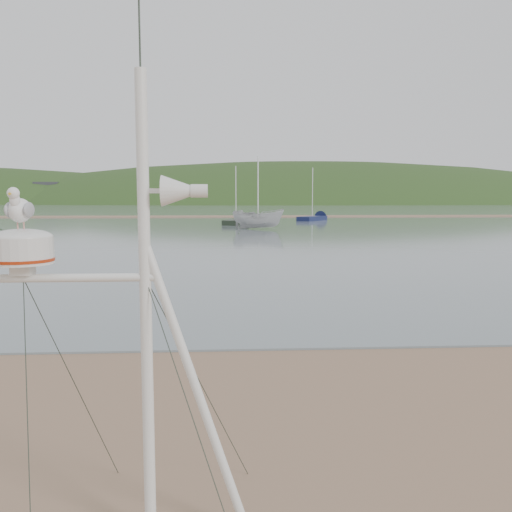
{
  "coord_description": "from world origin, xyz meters",
  "views": [
    {
      "loc": [
        2.28,
        -5.9,
        2.9
      ],
      "look_at": [
        2.68,
        1.0,
        2.13
      ],
      "focal_mm": 38.0,
      "sensor_mm": 36.0,
      "label": 1
    }
  ],
  "objects": [
    {
      "name": "hill_ridge",
      "position": [
        18.52,
        235.0,
        -19.7
      ],
      "size": [
        620.0,
        180.0,
        80.0
      ],
      "color": "#213A18",
      "rests_on": "ground"
    },
    {
      "name": "sailboat_blue_far",
      "position": [
        13.59,
        59.26,
        0.3
      ],
      "size": [
        5.16,
        6.57,
        6.77
      ],
      "color": "#131A43",
      "rests_on": "ground"
    },
    {
      "name": "sandbar",
      "position": [
        0.0,
        70.0,
        0.07
      ],
      "size": [
        560.0,
        7.0,
        0.07
      ],
      "primitive_type": "cube",
      "color": "#7F6049",
      "rests_on": "water"
    },
    {
      "name": "ground",
      "position": [
        0.0,
        0.0,
        0.0
      ],
      "size": [
        560.0,
        560.0,
        0.0
      ],
      "primitive_type": "plane",
      "color": "#7F6049",
      "rests_on": "ground"
    },
    {
      "name": "mast_rig",
      "position": [
        1.57,
        -1.54,
        1.14
      ],
      "size": [
        2.1,
        2.24,
        4.73
      ],
      "color": "white",
      "rests_on": "ground"
    },
    {
      "name": "far_cottages",
      "position": [
        3.0,
        196.0,
        4.0
      ],
      "size": [
        294.4,
        6.3,
        8.0
      ],
      "color": "beige",
      "rests_on": "ground"
    },
    {
      "name": "boat_white",
      "position": [
        5.16,
        41.13,
        2.33
      ],
      "size": [
        2.15,
        2.12,
        4.57
      ],
      "primitive_type": "imported",
      "rotation": [
        0.0,
        0.0,
        1.31
      ],
      "color": "beige",
      "rests_on": "water"
    },
    {
      "name": "sailboat_dark_mid",
      "position": [
        3.87,
        50.69,
        0.3
      ],
      "size": [
        3.36,
        6.61,
        6.42
      ],
      "color": "black",
      "rests_on": "ground"
    },
    {
      "name": "water",
      "position": [
        0.0,
        132.0,
        0.02
      ],
      "size": [
        560.0,
        256.0,
        0.04
      ],
      "primitive_type": "cube",
      "color": "slate",
      "rests_on": "ground"
    }
  ]
}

